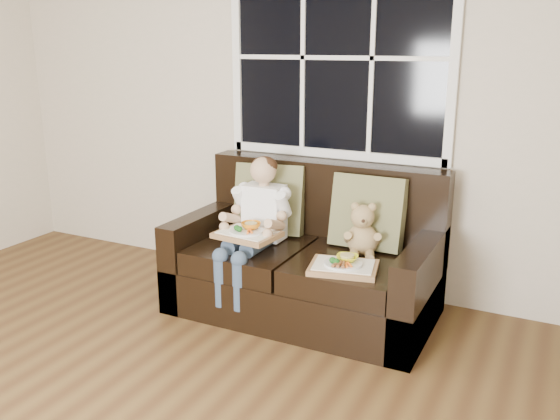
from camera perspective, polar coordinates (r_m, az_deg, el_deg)
The scene contains 8 objects.
window_back at distance 4.15m, azimuth 5.54°, elevation 14.38°, with size 1.62×0.04×1.37m.
loveseat at distance 3.99m, azimuth 2.62°, elevation -5.34°, with size 1.70×0.92×0.96m.
pillow_left at distance 4.15m, azimuth -0.98°, elevation 1.08°, with size 0.52×0.30×0.50m.
pillow_right at distance 3.89m, azimuth 8.46°, elevation -0.20°, with size 0.48×0.22×0.49m.
child at distance 3.91m, azimuth -2.22°, elevation -0.53°, with size 0.39×0.60×0.89m.
teddy_bear at distance 3.77m, azimuth 7.90°, elevation -2.22°, with size 0.25×0.29×0.35m.
tray_left at distance 3.80m, azimuth -3.14°, elevation -2.19°, with size 0.41×0.33×0.09m.
tray_right at distance 3.53m, azimuth 6.15°, elevation -5.35°, with size 0.45×0.38×0.09m.
Camera 1 is at (2.13, -1.39, 1.75)m, focal length 38.00 mm.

